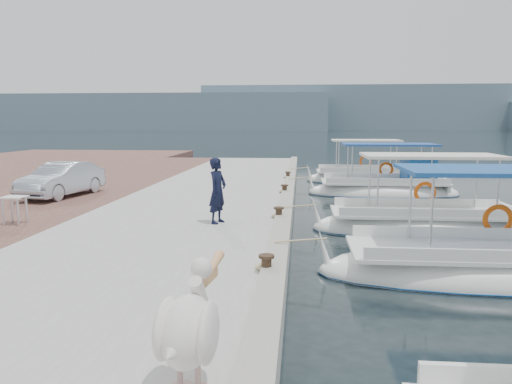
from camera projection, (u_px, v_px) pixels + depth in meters
The scene contains 14 objects.
ground at pixel (290, 251), 12.25m from camera, with size 400.00×400.00×0.00m, color black.
concrete_quay at pixel (207, 205), 17.41m from camera, with size 6.00×40.00×0.50m, color #9E9E99.
quay_curb at pixel (287, 198), 17.13m from camera, with size 0.44×40.00×0.12m, color gray.
cobblestone_strip at pixel (70, 203), 17.85m from camera, with size 4.00×40.00×0.50m, color brown.
distant_hills at pixel (372, 112), 207.39m from camera, with size 330.00×60.00×18.00m.
fishing_caique_b at pixel (502, 272), 10.06m from camera, with size 7.44×2.43×2.83m.
fishing_caique_c at pixel (422, 227), 14.36m from camera, with size 6.31×2.25×2.83m.
fishing_caique_d at pixel (386, 190), 21.74m from camera, with size 6.51×2.52×2.83m.
fishing_caique_e at pixel (362, 179), 26.50m from camera, with size 5.84×2.37×2.83m.
mooring_bollards at pixel (279, 212), 13.67m from camera, with size 0.28×20.28×0.33m.
pelican at pixel (189, 327), 4.89m from camera, with size 0.65×1.59×1.23m.
fisherman at pixel (218, 191), 13.00m from camera, with size 0.63×0.41×1.72m, color black.
parked_car at pixel (62, 179), 17.77m from camera, with size 1.29×3.69×1.22m, color #A3ACBB.
folding_table at pixel (14, 204), 12.89m from camera, with size 0.55×0.55×0.73m.
Camera 1 is at (0.22, -11.97, 3.12)m, focal length 35.00 mm.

